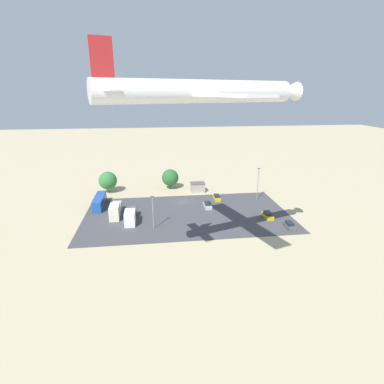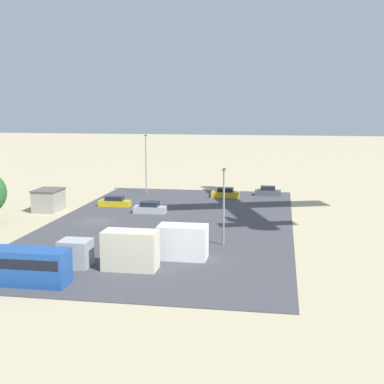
{
  "view_description": "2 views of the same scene",
  "coord_description": "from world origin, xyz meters",
  "px_view_note": "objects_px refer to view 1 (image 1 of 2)",
  "views": [
    {
      "loc": [
        8.26,
        83.96,
        31.45
      ],
      "look_at": [
        0.54,
        24.27,
        11.27
      ],
      "focal_mm": 28.0,
      "sensor_mm": 36.0,
      "label": 1
    },
    {
      "loc": [
        64.53,
        23.45,
        15.02
      ],
      "look_at": [
        -0.62,
        12.47,
        4.14
      ],
      "focal_mm": 50.0,
      "sensor_mm": 36.0,
      "label": 2
    }
  ],
  "objects_px": {
    "parked_car_0": "(208,205)",
    "bus": "(99,201)",
    "parked_car_2": "(289,225)",
    "parked_car_1": "(268,215)",
    "parked_truck_0": "(115,210)",
    "parked_truck_1": "(130,216)",
    "parked_car_3": "(217,197)",
    "shed_building": "(198,187)",
    "airplane": "(208,91)"
  },
  "relations": [
    {
      "from": "parked_car_0",
      "to": "bus",
      "type": "bearing_deg",
      "value": -8.87
    },
    {
      "from": "bus",
      "to": "parked_car_2",
      "type": "relative_size",
      "value": 2.55
    },
    {
      "from": "parked_car_1",
      "to": "parked_truck_0",
      "type": "bearing_deg",
      "value": 171.37
    },
    {
      "from": "parked_truck_0",
      "to": "parked_truck_1",
      "type": "relative_size",
      "value": 1.04
    },
    {
      "from": "parked_truck_0",
      "to": "parked_car_3",
      "type": "bearing_deg",
      "value": 17.75
    },
    {
      "from": "shed_building",
      "to": "parked_car_1",
      "type": "relative_size",
      "value": 1.03
    },
    {
      "from": "bus",
      "to": "parked_car_3",
      "type": "distance_m",
      "value": 34.74
    },
    {
      "from": "parked_car_1",
      "to": "parked_car_3",
      "type": "distance_m",
      "value": 18.59
    },
    {
      "from": "parked_car_1",
      "to": "parked_car_3",
      "type": "height_order",
      "value": "parked_car_1"
    },
    {
      "from": "parked_truck_0",
      "to": "shed_building",
      "type": "bearing_deg",
      "value": 35.59
    },
    {
      "from": "parked_car_3",
      "to": "parked_car_0",
      "type": "bearing_deg",
      "value": 58.02
    },
    {
      "from": "parked_car_0",
      "to": "parked_truck_0",
      "type": "bearing_deg",
      "value": 6.77
    },
    {
      "from": "bus",
      "to": "parked_car_1",
      "type": "bearing_deg",
      "value": 162.95
    },
    {
      "from": "parked_car_2",
      "to": "parked_truck_1",
      "type": "height_order",
      "value": "parked_truck_1"
    },
    {
      "from": "parked_car_1",
      "to": "parked_car_0",
      "type": "bearing_deg",
      "value": 147.85
    },
    {
      "from": "shed_building",
      "to": "parked_car_2",
      "type": "height_order",
      "value": "shed_building"
    },
    {
      "from": "parked_car_2",
      "to": "airplane",
      "type": "height_order",
      "value": "airplane"
    },
    {
      "from": "shed_building",
      "to": "bus",
      "type": "height_order",
      "value": "shed_building"
    },
    {
      "from": "shed_building",
      "to": "parked_car_3",
      "type": "xyz_separation_m",
      "value": [
        -4.71,
        8.22,
        -0.88
      ]
    },
    {
      "from": "shed_building",
      "to": "parked_car_3",
      "type": "distance_m",
      "value": 9.51
    },
    {
      "from": "bus",
      "to": "parked_car_0",
      "type": "bearing_deg",
      "value": 171.13
    },
    {
      "from": "parked_truck_1",
      "to": "airplane",
      "type": "relative_size",
      "value": 0.26
    },
    {
      "from": "shed_building",
      "to": "bus",
      "type": "relative_size",
      "value": 0.43
    },
    {
      "from": "parked_car_0",
      "to": "parked_car_2",
      "type": "height_order",
      "value": "parked_car_0"
    },
    {
      "from": "parked_car_1",
      "to": "parked_car_2",
      "type": "height_order",
      "value": "parked_car_1"
    },
    {
      "from": "parked_car_0",
      "to": "airplane",
      "type": "distance_m",
      "value": 45.47
    },
    {
      "from": "parked_car_0",
      "to": "parked_truck_0",
      "type": "distance_m",
      "value": 25.52
    },
    {
      "from": "shed_building",
      "to": "parked_car_0",
      "type": "height_order",
      "value": "shed_building"
    },
    {
      "from": "parked_car_0",
      "to": "parked_car_3",
      "type": "height_order",
      "value": "parked_car_0"
    },
    {
      "from": "parked_truck_1",
      "to": "airplane",
      "type": "distance_m",
      "value": 42.09
    },
    {
      "from": "bus",
      "to": "parked_car_0",
      "type": "height_order",
      "value": "bus"
    },
    {
      "from": "parked_truck_0",
      "to": "airplane",
      "type": "distance_m",
      "value": 46.2
    },
    {
      "from": "bus",
      "to": "parked_car_3",
      "type": "bearing_deg",
      "value": -177.38
    },
    {
      "from": "parked_car_2",
      "to": "parked_car_0",
      "type": "bearing_deg",
      "value": 137.61
    },
    {
      "from": "bus",
      "to": "parked_truck_0",
      "type": "relative_size",
      "value": 1.18
    },
    {
      "from": "parked_truck_1",
      "to": "parked_car_2",
      "type": "bearing_deg",
      "value": -12.65
    },
    {
      "from": "parked_car_3",
      "to": "parked_truck_0",
      "type": "distance_m",
      "value": 30.79
    },
    {
      "from": "shed_building",
      "to": "parked_truck_0",
      "type": "relative_size",
      "value": 0.51
    },
    {
      "from": "airplane",
      "to": "parked_car_2",
      "type": "bearing_deg",
      "value": 106.83
    },
    {
      "from": "shed_building",
      "to": "parked_car_0",
      "type": "distance_m",
      "value": 14.64
    },
    {
      "from": "parked_car_0",
      "to": "parked_truck_0",
      "type": "relative_size",
      "value": 0.48
    },
    {
      "from": "parked_car_2",
      "to": "parked_truck_1",
      "type": "distance_m",
      "value": 39.41
    },
    {
      "from": "parked_car_1",
      "to": "parked_car_2",
      "type": "distance_m",
      "value": 7.36
    },
    {
      "from": "bus",
      "to": "shed_building",
      "type": "bearing_deg",
      "value": -161.88
    },
    {
      "from": "parked_truck_1",
      "to": "parked_car_0",
      "type": "bearing_deg",
      "value": 18.7
    },
    {
      "from": "parked_car_3",
      "to": "parked_car_1",
      "type": "bearing_deg",
      "value": 123.99
    },
    {
      "from": "parked_car_2",
      "to": "bus",
      "type": "bearing_deg",
      "value": 156.79
    },
    {
      "from": "parked_car_2",
      "to": "airplane",
      "type": "relative_size",
      "value": 0.13
    },
    {
      "from": "parked_car_0",
      "to": "parked_car_1",
      "type": "distance_m",
      "value": 16.97
    },
    {
      "from": "parked_car_1",
      "to": "parked_car_3",
      "type": "xyz_separation_m",
      "value": [
        10.39,
        -15.41,
        -0.03
      ]
    }
  ]
}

